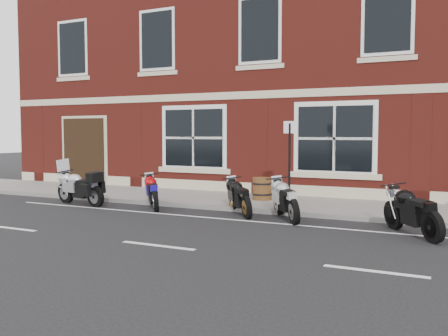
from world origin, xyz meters
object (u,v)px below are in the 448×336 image
at_px(parking_sign, 289,157).
at_px(moto_naked_black, 412,209).
at_px(moto_sport_silver, 287,198).
at_px(moto_sport_black, 240,196).
at_px(barrel_planter, 262,189).
at_px(moto_sport_red, 154,191).
at_px(moto_touring_silver, 80,186).

bearing_deg(parking_sign, moto_naked_black, -52.21).
bearing_deg(parking_sign, moto_sport_silver, -95.06).
height_order(moto_sport_black, barrel_planter, moto_sport_black).
height_order(moto_sport_red, moto_sport_silver, moto_sport_silver).
bearing_deg(moto_sport_black, parking_sign, 11.05).
bearing_deg(moto_naked_black, moto_sport_red, 136.64).
distance_m(moto_touring_silver, moto_sport_silver, 6.38).
xyz_separation_m(moto_sport_red, moto_naked_black, (7.00, -0.78, 0.05)).
height_order(moto_sport_red, parking_sign, parking_sign).
xyz_separation_m(barrel_planter, parking_sign, (1.18, -0.95, 1.02)).
relative_size(moto_touring_silver, moto_naked_black, 1.16).
bearing_deg(parking_sign, barrel_planter, 119.65).
relative_size(moto_sport_silver, moto_naked_black, 1.00).
height_order(moto_sport_silver, moto_naked_black, moto_naked_black).
bearing_deg(moto_naked_black, moto_sport_silver, 130.38).
bearing_deg(parking_sign, moto_sport_red, 177.55).
bearing_deg(moto_naked_black, moto_touring_silver, 140.89).
xyz_separation_m(moto_sport_black, parking_sign, (0.95, 1.17, 0.98)).
height_order(moto_sport_red, moto_naked_black, moto_naked_black).
relative_size(moto_sport_silver, parking_sign, 0.75).
distance_m(moto_sport_red, moto_sport_silver, 4.01).
height_order(moto_sport_black, moto_sport_silver, moto_sport_silver).
bearing_deg(parking_sign, moto_sport_black, -150.38).
xyz_separation_m(moto_naked_black, parking_sign, (-3.39, 2.02, 0.93)).
height_order(moto_naked_black, parking_sign, parking_sign).
distance_m(moto_sport_red, moto_naked_black, 7.04).
distance_m(moto_sport_red, barrel_planter, 3.28).
bearing_deg(barrel_planter, parking_sign, -38.97).
xyz_separation_m(moto_sport_red, moto_sport_silver, (4.01, -0.11, 0.03)).
relative_size(moto_sport_red, barrel_planter, 2.32).
bearing_deg(moto_touring_silver, moto_sport_silver, -75.81).
height_order(moto_touring_silver, moto_sport_red, moto_touring_silver).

